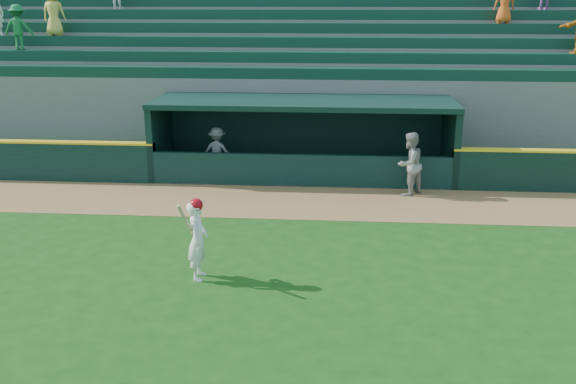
% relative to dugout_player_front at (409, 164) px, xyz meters
% --- Properties ---
extents(ground, '(120.00, 120.00, 0.00)m').
position_rel_dugout_player_front_xyz_m(ground, '(-3.17, -5.88, -0.92)').
color(ground, '#174310').
rests_on(ground, ground).
extents(warning_track, '(40.00, 3.00, 0.01)m').
position_rel_dugout_player_front_xyz_m(warning_track, '(-3.17, -0.98, -0.91)').
color(warning_track, olive).
rests_on(warning_track, ground).
extents(dugout_player_front, '(1.12, 1.12, 1.84)m').
position_rel_dugout_player_front_xyz_m(dugout_player_front, '(0.00, 0.00, 0.00)').
color(dugout_player_front, gray).
rests_on(dugout_player_front, ground).
extents(dugout_player_inside, '(1.08, 0.71, 1.57)m').
position_rel_dugout_player_front_xyz_m(dugout_player_inside, '(-5.91, 1.71, -0.14)').
color(dugout_player_inside, gray).
rests_on(dugout_player_inside, ground).
extents(dugout, '(9.40, 2.80, 2.46)m').
position_rel_dugout_player_front_xyz_m(dugout, '(-3.17, 2.12, 0.44)').
color(dugout, slate).
rests_on(dugout, ground).
extents(stands, '(34.50, 6.25, 7.54)m').
position_rel_dugout_player_front_xyz_m(stands, '(-3.15, 6.68, 1.48)').
color(stands, slate).
rests_on(stands, ground).
extents(batter_at_plate, '(0.50, 0.78, 1.72)m').
position_rel_dugout_player_front_xyz_m(batter_at_plate, '(-4.85, -6.20, -0.06)').
color(batter_at_plate, white).
rests_on(batter_at_plate, ground).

